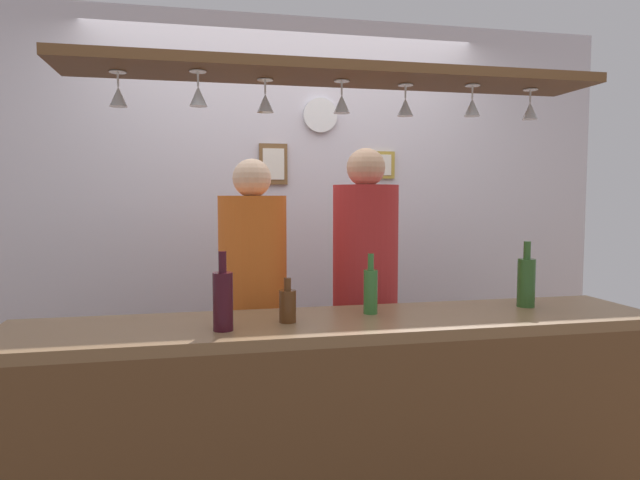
# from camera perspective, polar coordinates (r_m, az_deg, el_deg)

# --- Properties ---
(back_wall) EXTENTS (4.40, 0.06, 2.60)m
(back_wall) POSITION_cam_1_polar(r_m,az_deg,el_deg) (3.74, -3.25, 2.04)
(back_wall) COLOR silver
(back_wall) RESTS_ON ground_plane
(bar_counter) EXTENTS (2.70, 0.55, 0.95)m
(bar_counter) POSITION_cam_1_polar(r_m,az_deg,el_deg) (2.32, 3.27, -15.99)
(bar_counter) COLOR brown
(bar_counter) RESTS_ON ground_plane
(overhead_glass_rack) EXTENTS (2.20, 0.36, 0.04)m
(overhead_glass_rack) POSITION_cam_1_polar(r_m,az_deg,el_deg) (2.41, 2.09, 16.26)
(overhead_glass_rack) COLOR brown
(hanging_wineglass_far_left) EXTENTS (0.07, 0.07, 0.13)m
(hanging_wineglass_far_left) POSITION_cam_1_polar(r_m,az_deg,el_deg) (2.37, -19.54, 13.48)
(hanging_wineglass_far_left) COLOR silver
(hanging_wineglass_far_left) RESTS_ON overhead_glass_rack
(hanging_wineglass_left) EXTENTS (0.07, 0.07, 0.13)m
(hanging_wineglass_left) POSITION_cam_1_polar(r_m,az_deg,el_deg) (2.28, -12.10, 14.00)
(hanging_wineglass_left) COLOR silver
(hanging_wineglass_left) RESTS_ON overhead_glass_rack
(hanging_wineglass_center_left) EXTENTS (0.07, 0.07, 0.13)m
(hanging_wineglass_center_left) POSITION_cam_1_polar(r_m,az_deg,el_deg) (2.40, -5.50, 13.60)
(hanging_wineglass_center_left) COLOR silver
(hanging_wineglass_center_left) RESTS_ON overhead_glass_rack
(hanging_wineglass_center) EXTENTS (0.07, 0.07, 0.13)m
(hanging_wineglass_center) POSITION_cam_1_polar(r_m,az_deg,el_deg) (2.41, 2.18, 13.56)
(hanging_wineglass_center) COLOR silver
(hanging_wineglass_center) RESTS_ON overhead_glass_rack
(hanging_wineglass_center_right) EXTENTS (0.07, 0.07, 0.13)m
(hanging_wineglass_center_right) POSITION_cam_1_polar(r_m,az_deg,el_deg) (2.52, 8.54, 13.12)
(hanging_wineglass_center_right) COLOR silver
(hanging_wineglass_center_right) RESTS_ON overhead_glass_rack
(hanging_wineglass_right) EXTENTS (0.07, 0.07, 0.13)m
(hanging_wineglass_right) POSITION_cam_1_polar(r_m,az_deg,el_deg) (2.59, 14.99, 12.80)
(hanging_wineglass_right) COLOR silver
(hanging_wineglass_right) RESTS_ON overhead_glass_rack
(hanging_wineglass_far_right) EXTENTS (0.07, 0.07, 0.13)m
(hanging_wineglass_far_right) POSITION_cam_1_polar(r_m,az_deg,el_deg) (2.76, 20.28, 12.13)
(hanging_wineglass_far_right) COLOR silver
(hanging_wineglass_far_right) RESTS_ON overhead_glass_rack
(person_left_orange_shirt) EXTENTS (0.34, 0.34, 1.64)m
(person_left_orange_shirt) POSITION_cam_1_polar(r_m,az_deg,el_deg) (2.89, -6.73, -4.91)
(person_left_orange_shirt) COLOR #2D334C
(person_left_orange_shirt) RESTS_ON ground_plane
(person_right_red_shirt) EXTENTS (0.34, 0.34, 1.70)m
(person_right_red_shirt) POSITION_cam_1_polar(r_m,az_deg,el_deg) (3.00, 4.55, -3.78)
(person_right_red_shirt) COLOR #2D334C
(person_right_red_shirt) RESTS_ON ground_plane
(bottle_champagne_green) EXTENTS (0.08, 0.08, 0.30)m
(bottle_champagne_green) POSITION_cam_1_polar(r_m,az_deg,el_deg) (2.77, 19.95, -3.88)
(bottle_champagne_green) COLOR #2D5623
(bottle_champagne_green) RESTS_ON bar_counter
(bottle_wine_dark_red) EXTENTS (0.08, 0.08, 0.30)m
(bottle_wine_dark_red) POSITION_cam_1_polar(r_m,az_deg,el_deg) (2.17, -9.70, -5.89)
(bottle_wine_dark_red) COLOR #380F19
(bottle_wine_dark_red) RESTS_ON bar_counter
(bottle_beer_green_import) EXTENTS (0.06, 0.06, 0.26)m
(bottle_beer_green_import) POSITION_cam_1_polar(r_m,az_deg,el_deg) (2.46, 5.09, -4.99)
(bottle_beer_green_import) COLOR #336B2D
(bottle_beer_green_import) RESTS_ON bar_counter
(bottle_beer_brown_stubby) EXTENTS (0.07, 0.07, 0.18)m
(bottle_beer_brown_stubby) POSITION_cam_1_polar(r_m,az_deg,el_deg) (2.29, -3.26, -6.51)
(bottle_beer_brown_stubby) COLOR #512D14
(bottle_beer_brown_stubby) RESTS_ON bar_counter
(picture_frame_crest) EXTENTS (0.18, 0.02, 0.26)m
(picture_frame_crest) POSITION_cam_1_polar(r_m,az_deg,el_deg) (3.68, -4.70, 7.59)
(picture_frame_crest) COLOR brown
(picture_frame_crest) RESTS_ON back_wall
(picture_frame_upper_small) EXTENTS (0.22, 0.02, 0.18)m
(picture_frame_upper_small) POSITION_cam_1_polar(r_m,az_deg,el_deg) (3.84, 5.89, 7.49)
(picture_frame_upper_small) COLOR #B29338
(picture_frame_upper_small) RESTS_ON back_wall
(wall_clock) EXTENTS (0.22, 0.03, 0.22)m
(wall_clock) POSITION_cam_1_polar(r_m,az_deg,el_deg) (3.76, 0.02, 12.38)
(wall_clock) COLOR white
(wall_clock) RESTS_ON back_wall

